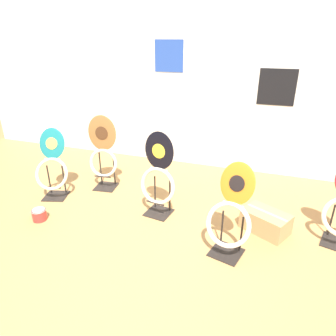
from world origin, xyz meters
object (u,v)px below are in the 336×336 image
(toilet_seat_display_jazz_black, at_px, (158,179))
(toilet_seat_display_woodgrain, at_px, (103,153))
(toilet_seat_display_teal_sax, at_px, (52,167))
(storage_box, at_px, (266,222))
(paint_can, at_px, (39,214))
(toilet_seat_display_orange_sun, at_px, (231,215))

(toilet_seat_display_jazz_black, xyz_separation_m, toilet_seat_display_woodgrain, (-0.91, 0.38, 0.05))
(toilet_seat_display_jazz_black, height_order, toilet_seat_display_teal_sax, toilet_seat_display_jazz_black)
(toilet_seat_display_jazz_black, relative_size, storage_box, 1.80)
(toilet_seat_display_teal_sax, relative_size, paint_can, 5.45)
(storage_box, bearing_deg, toilet_seat_display_orange_sun, -124.20)
(toilet_seat_display_teal_sax, relative_size, storage_box, 1.59)
(toilet_seat_display_woodgrain, bearing_deg, toilet_seat_display_teal_sax, -139.37)
(toilet_seat_display_woodgrain, bearing_deg, toilet_seat_display_orange_sun, -24.53)
(paint_can, bearing_deg, toilet_seat_display_teal_sax, 109.44)
(toilet_seat_display_jazz_black, height_order, toilet_seat_display_woodgrain, toilet_seat_display_woodgrain)
(toilet_seat_display_woodgrain, height_order, toilet_seat_display_teal_sax, toilet_seat_display_woodgrain)
(toilet_seat_display_orange_sun, bearing_deg, storage_box, 55.80)
(toilet_seat_display_woodgrain, relative_size, toilet_seat_display_teal_sax, 1.15)
(toilet_seat_display_orange_sun, xyz_separation_m, toilet_seat_display_teal_sax, (-2.26, 0.39, -0.01))
(toilet_seat_display_woodgrain, height_order, paint_can, toilet_seat_display_woodgrain)
(storage_box, bearing_deg, toilet_seat_display_teal_sax, -178.25)
(paint_can, bearing_deg, toilet_seat_display_jazz_black, 24.95)
(toilet_seat_display_teal_sax, height_order, storage_box, toilet_seat_display_teal_sax)
(toilet_seat_display_jazz_black, bearing_deg, toilet_seat_display_woodgrain, 157.13)
(paint_can, bearing_deg, toilet_seat_display_orange_sun, 3.83)
(toilet_seat_display_orange_sun, bearing_deg, toilet_seat_display_teal_sax, 170.13)
(toilet_seat_display_jazz_black, height_order, storage_box, toilet_seat_display_jazz_black)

